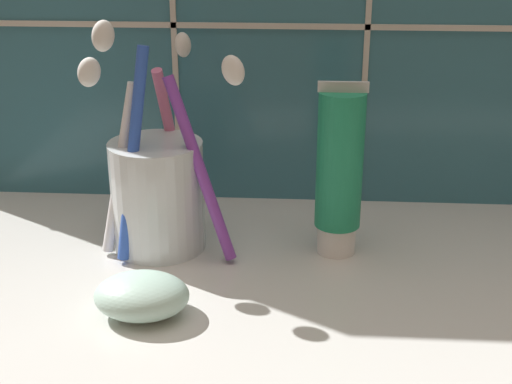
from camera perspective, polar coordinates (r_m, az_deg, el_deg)
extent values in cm
cube|color=silver|center=(54.88, 7.38, -8.11)|extent=(68.45, 33.27, 2.00)
cube|color=beige|center=(64.35, 7.37, 12.97)|extent=(78.45, 0.24, 0.50)
cylinder|color=silver|center=(58.17, -7.86, -0.29)|extent=(7.53, 7.53, 9.02)
cylinder|color=purple|center=(55.09, -4.49, 1.81)|extent=(5.98, 3.43, 14.35)
ellipsoid|color=white|center=(51.28, -1.84, 9.71)|extent=(2.69, 2.18, 2.66)
cylinder|color=pink|center=(60.83, -6.63, 3.68)|extent=(2.23, 5.96, 14.31)
ellipsoid|color=white|center=(61.45, -5.87, 11.64)|extent=(1.80, 2.57, 2.64)
cylinder|color=white|center=(56.72, -10.81, 1.80)|extent=(3.86, 2.55, 13.70)
ellipsoid|color=white|center=(54.26, -13.21, 9.32)|extent=(2.48, 2.12, 2.51)
cylinder|color=blue|center=(55.11, -9.83, 2.86)|extent=(3.36, 3.57, 16.56)
ellipsoid|color=white|center=(51.92, -12.13, 12.11)|extent=(2.36, 2.41, 2.48)
cylinder|color=white|center=(58.45, 6.44, -3.66)|extent=(3.11, 3.11, 2.40)
cylinder|color=#1E8C60|center=(55.91, 6.73, 2.51)|extent=(3.66, 3.66, 10.92)
cube|color=silver|center=(54.26, 7.00, 8.35)|extent=(3.84, 0.36, 0.80)
ellipsoid|color=silver|center=(49.95, -9.13, -8.19)|extent=(6.58, 5.23, 2.96)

